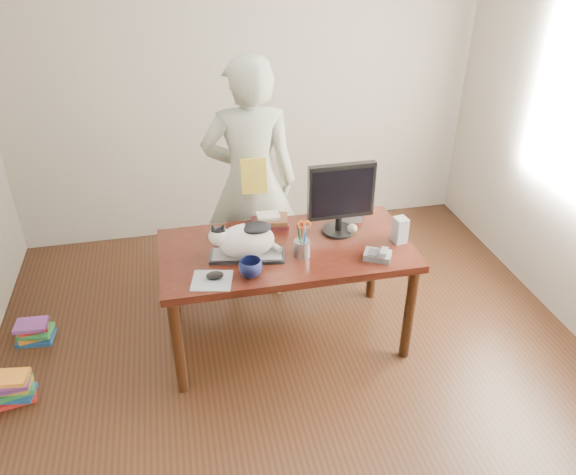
{
  "coord_description": "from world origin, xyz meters",
  "views": [
    {
      "loc": [
        -0.64,
        -2.37,
        2.64
      ],
      "look_at": [
        0.0,
        0.55,
        0.85
      ],
      "focal_mm": 35.0,
      "sensor_mm": 36.0,
      "label": 1
    }
  ],
  "objects_px": {
    "book_stack": "(270,221)",
    "phone": "(378,255)",
    "monitor": "(341,195)",
    "speaker": "(400,230)",
    "cat": "(244,239)",
    "baseball": "(352,229)",
    "pen_cup": "(302,247)",
    "person": "(251,183)",
    "desk": "(284,260)",
    "coffee_mug": "(251,268)",
    "mouse": "(215,275)",
    "keyboard": "(247,255)",
    "book_pile_b": "(34,332)",
    "calculator": "(348,212)",
    "book_pile_a": "(13,388)"
  },
  "relations": [
    {
      "from": "coffee_mug",
      "to": "book_pile_a",
      "type": "xyz_separation_m",
      "value": [
        -1.48,
        0.07,
        -0.72
      ]
    },
    {
      "from": "phone",
      "to": "book_stack",
      "type": "bearing_deg",
      "value": 165.54
    },
    {
      "from": "monitor",
      "to": "phone",
      "type": "xyz_separation_m",
      "value": [
        0.15,
        -0.35,
        -0.25
      ]
    },
    {
      "from": "monitor",
      "to": "speaker",
      "type": "relative_size",
      "value": 2.88
    },
    {
      "from": "keyboard",
      "to": "pen_cup",
      "type": "distance_m",
      "value": 0.34
    },
    {
      "from": "keyboard",
      "to": "book_pile_b",
      "type": "bearing_deg",
      "value": 174.75
    },
    {
      "from": "monitor",
      "to": "speaker",
      "type": "bearing_deg",
      "value": -29.08
    },
    {
      "from": "book_pile_a",
      "to": "speaker",
      "type": "bearing_deg",
      "value": 2.56
    },
    {
      "from": "keyboard",
      "to": "book_pile_a",
      "type": "relative_size",
      "value": 1.79
    },
    {
      "from": "book_stack",
      "to": "calculator",
      "type": "relative_size",
      "value": 1.13
    },
    {
      "from": "pen_cup",
      "to": "mouse",
      "type": "distance_m",
      "value": 0.57
    },
    {
      "from": "mouse",
      "to": "speaker",
      "type": "relative_size",
      "value": 0.68
    },
    {
      "from": "coffee_mug",
      "to": "baseball",
      "type": "height_order",
      "value": "coffee_mug"
    },
    {
      "from": "keyboard",
      "to": "monitor",
      "type": "relative_size",
      "value": 0.98
    },
    {
      "from": "pen_cup",
      "to": "phone",
      "type": "bearing_deg",
      "value": -15.23
    },
    {
      "from": "keyboard",
      "to": "pen_cup",
      "type": "xyz_separation_m",
      "value": [
        0.33,
        -0.06,
        0.06
      ]
    },
    {
      "from": "desk",
      "to": "coffee_mug",
      "type": "xyz_separation_m",
      "value": [
        -0.27,
        -0.35,
        0.2
      ]
    },
    {
      "from": "book_stack",
      "to": "phone",
      "type": "bearing_deg",
      "value": -36.16
    },
    {
      "from": "person",
      "to": "book_pile_b",
      "type": "height_order",
      "value": "person"
    },
    {
      "from": "calculator",
      "to": "book_stack",
      "type": "bearing_deg",
      "value": -172.48
    },
    {
      "from": "book_stack",
      "to": "calculator",
      "type": "distance_m",
      "value": 0.55
    },
    {
      "from": "cat",
      "to": "book_pile_b",
      "type": "distance_m",
      "value": 1.71
    },
    {
      "from": "coffee_mug",
      "to": "cat",
      "type": "bearing_deg",
      "value": 91.34
    },
    {
      "from": "speaker",
      "to": "person",
      "type": "xyz_separation_m",
      "value": [
        -0.85,
        0.72,
        0.08
      ]
    },
    {
      "from": "keyboard",
      "to": "book_pile_b",
      "type": "xyz_separation_m",
      "value": [
        -1.46,
        0.42,
        -0.69
      ]
    },
    {
      "from": "cat",
      "to": "baseball",
      "type": "height_order",
      "value": "cat"
    },
    {
      "from": "calculator",
      "to": "cat",
      "type": "bearing_deg",
      "value": -149.11
    },
    {
      "from": "baseball",
      "to": "book_pile_a",
      "type": "relative_size",
      "value": 0.25
    },
    {
      "from": "pen_cup",
      "to": "book_stack",
      "type": "xyz_separation_m",
      "value": [
        -0.12,
        0.41,
        -0.03
      ]
    },
    {
      "from": "speaker",
      "to": "pen_cup",
      "type": "bearing_deg",
      "value": 174.13
    },
    {
      "from": "phone",
      "to": "book_stack",
      "type": "xyz_separation_m",
      "value": [
        -0.57,
        0.54,
        0.01
      ]
    },
    {
      "from": "speaker",
      "to": "book_pile_b",
      "type": "relative_size",
      "value": 0.66
    },
    {
      "from": "keyboard",
      "to": "person",
      "type": "height_order",
      "value": "person"
    },
    {
      "from": "desk",
      "to": "cat",
      "type": "bearing_deg",
      "value": -152.66
    },
    {
      "from": "book_pile_a",
      "to": "phone",
      "type": "bearing_deg",
      "value": -1.24
    },
    {
      "from": "coffee_mug",
      "to": "calculator",
      "type": "height_order",
      "value": "coffee_mug"
    },
    {
      "from": "phone",
      "to": "book_pile_b",
      "type": "bearing_deg",
      "value": -166.28
    },
    {
      "from": "mouse",
      "to": "coffee_mug",
      "type": "xyz_separation_m",
      "value": [
        0.21,
        -0.02,
        0.03
      ]
    },
    {
      "from": "coffee_mug",
      "to": "person",
      "type": "distance_m",
      "value": 0.92
    },
    {
      "from": "book_stack",
      "to": "person",
      "type": "distance_m",
      "value": 0.38
    },
    {
      "from": "desk",
      "to": "coffee_mug",
      "type": "height_order",
      "value": "coffee_mug"
    },
    {
      "from": "keyboard",
      "to": "pen_cup",
      "type": "bearing_deg",
      "value": 0.27
    },
    {
      "from": "mouse",
      "to": "book_pile_b",
      "type": "height_order",
      "value": "mouse"
    },
    {
      "from": "book_stack",
      "to": "book_pile_b",
      "type": "distance_m",
      "value": 1.82
    },
    {
      "from": "mouse",
      "to": "book_pile_a",
      "type": "relative_size",
      "value": 0.43
    },
    {
      "from": "pen_cup",
      "to": "book_pile_b",
      "type": "distance_m",
      "value": 2.0
    },
    {
      "from": "phone",
      "to": "calculator",
      "type": "xyz_separation_m",
      "value": [
        -0.02,
        0.56,
        0.01
      ]
    },
    {
      "from": "book_pile_b",
      "to": "keyboard",
      "type": "bearing_deg",
      "value": -15.88
    },
    {
      "from": "cat",
      "to": "book_pile_b",
      "type": "height_order",
      "value": "cat"
    },
    {
      "from": "mouse",
      "to": "book_pile_a",
      "type": "distance_m",
      "value": 1.45
    }
  ]
}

